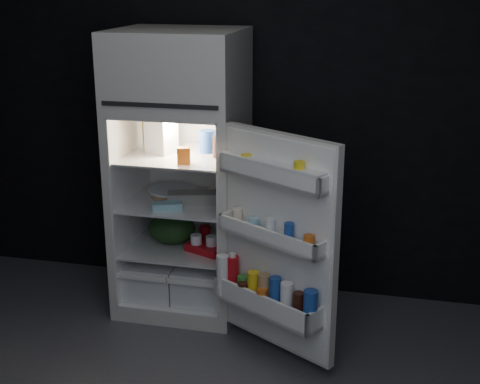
% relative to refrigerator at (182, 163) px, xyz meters
% --- Properties ---
extents(wall_back, '(4.00, 0.00, 2.70)m').
position_rel_refrigerator_xyz_m(wall_back, '(0.37, 0.38, 0.39)').
color(wall_back, black).
rests_on(wall_back, ground).
extents(refrigerator, '(0.76, 0.71, 1.78)m').
position_rel_refrigerator_xyz_m(refrigerator, '(0.00, 0.00, 0.00)').
color(refrigerator, silver).
rests_on(refrigerator, ground).
extents(fridge_door, '(0.72, 0.53, 1.22)m').
position_rel_refrigerator_xyz_m(fridge_door, '(0.70, -0.57, -0.28)').
color(fridge_door, silver).
rests_on(fridge_door, ground).
extents(milk_jug, '(0.19, 0.19, 0.24)m').
position_rel_refrigerator_xyz_m(milk_jug, '(-0.12, -0.03, 0.19)').
color(milk_jug, white).
rests_on(milk_jug, refrigerator).
extents(mayo_jar, '(0.12, 0.12, 0.14)m').
position_rel_refrigerator_xyz_m(mayo_jar, '(0.16, 0.04, 0.14)').
color(mayo_jar, '#1B4193').
rests_on(mayo_jar, refrigerator).
extents(jam_jar, '(0.10, 0.10, 0.13)m').
position_rel_refrigerator_xyz_m(jam_jar, '(0.27, -0.06, 0.14)').
color(jam_jar, black).
rests_on(jam_jar, refrigerator).
extents(amber_bottle, '(0.10, 0.10, 0.22)m').
position_rel_refrigerator_xyz_m(amber_bottle, '(-0.23, 0.04, 0.18)').
color(amber_bottle, '#BA801D').
rests_on(amber_bottle, refrigerator).
extents(small_carton, '(0.09, 0.08, 0.10)m').
position_rel_refrigerator_xyz_m(small_carton, '(0.10, -0.25, 0.12)').
color(small_carton, '#C95C17').
rests_on(small_carton, refrigerator).
extents(egg_carton, '(0.34, 0.20, 0.07)m').
position_rel_refrigerator_xyz_m(egg_carton, '(0.10, -0.08, -0.19)').
color(egg_carton, gray).
rests_on(egg_carton, refrigerator).
extents(pie, '(0.34, 0.34, 0.04)m').
position_rel_refrigerator_xyz_m(pie, '(-0.07, 0.02, -0.21)').
color(pie, tan).
rests_on(pie, refrigerator).
extents(flat_package, '(0.20, 0.15, 0.04)m').
position_rel_refrigerator_xyz_m(flat_package, '(-0.03, -0.22, -0.21)').
color(flat_package, '#81B5C7').
rests_on(flat_package, refrigerator).
extents(wrapped_pkg, '(0.13, 0.12, 0.05)m').
position_rel_refrigerator_xyz_m(wrapped_pkg, '(0.20, 0.08, -0.20)').
color(wrapped_pkg, beige).
rests_on(wrapped_pkg, refrigerator).
extents(produce_bag, '(0.38, 0.35, 0.20)m').
position_rel_refrigerator_xyz_m(produce_bag, '(-0.07, -0.03, -0.43)').
color(produce_bag, '#193815').
rests_on(produce_bag, refrigerator).
extents(yogurt_tray, '(0.27, 0.21, 0.05)m').
position_rel_refrigerator_xyz_m(yogurt_tray, '(0.18, -0.14, -0.50)').
color(yogurt_tray, '#B70F17').
rests_on(yogurt_tray, refrigerator).
extents(small_can_red, '(0.09, 0.09, 0.09)m').
position_rel_refrigerator_xyz_m(small_can_red, '(0.12, 0.07, -0.48)').
color(small_can_red, '#B70F17').
rests_on(small_can_red, refrigerator).
extents(small_can_silver, '(0.09, 0.09, 0.09)m').
position_rel_refrigerator_xyz_m(small_can_silver, '(0.24, 0.07, -0.48)').
color(small_can_silver, silver).
rests_on(small_can_silver, refrigerator).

